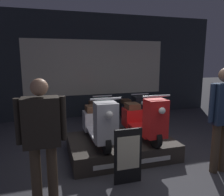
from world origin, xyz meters
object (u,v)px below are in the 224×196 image
at_px(scooter_backrow_1, 133,110).
at_px(person_left_browsing, 42,132).
at_px(person_right_browsing, 223,114).
at_px(price_sign_board, 128,156).
at_px(scooter_display_right, 143,119).
at_px(scooter_display_left, 99,123).
at_px(scooter_backrow_0, 98,112).

bearing_deg(scooter_backrow_1, person_left_browsing, -128.46).
xyz_separation_m(person_right_browsing, price_sign_board, (-1.54, 0.10, -0.55)).
distance_m(scooter_display_right, person_right_browsing, 1.39).
xyz_separation_m(scooter_display_left, scooter_display_right, (0.88, 0.00, 0.00)).
xyz_separation_m(scooter_display_left, price_sign_board, (0.22, -0.93, -0.25)).
bearing_deg(person_right_browsing, scooter_display_left, 149.77).
bearing_deg(price_sign_board, scooter_display_right, 54.54).
distance_m(scooter_backrow_1, price_sign_board, 3.24).
bearing_deg(price_sign_board, scooter_backrow_0, 85.35).
xyz_separation_m(scooter_backrow_0, scooter_backrow_1, (1.03, 0.00, 0.00)).
relative_size(scooter_backrow_1, person_right_browsing, 0.90).
bearing_deg(scooter_display_left, person_left_browsing, -132.93).
height_order(scooter_backrow_0, price_sign_board, scooter_backrow_0).
bearing_deg(scooter_backrow_1, scooter_display_left, -126.00).
bearing_deg(scooter_display_left, scooter_backrow_1, 54.00).
bearing_deg(scooter_display_right, person_left_browsing, -150.73).
bearing_deg(scooter_display_left, scooter_backrow_0, 77.38).
distance_m(scooter_backrow_0, price_sign_board, 2.99).
relative_size(scooter_display_right, scooter_backrow_0, 1.00).
bearing_deg(person_left_browsing, person_right_browsing, 0.00).
distance_m(scooter_display_left, scooter_backrow_0, 2.13).
distance_m(scooter_display_left, scooter_display_right, 0.88).
xyz_separation_m(scooter_backrow_0, price_sign_board, (-0.24, -2.98, 0.06)).
bearing_deg(person_left_browsing, scooter_display_left, 47.07).
relative_size(scooter_display_right, person_left_browsing, 0.95).
distance_m(scooter_display_right, scooter_backrow_1, 2.17).
bearing_deg(price_sign_board, scooter_display_left, 103.25).
bearing_deg(scooter_backrow_1, price_sign_board, -113.17).
bearing_deg(person_left_browsing, scooter_backrow_1, 51.54).
height_order(scooter_display_left, person_left_browsing, person_left_browsing).
relative_size(scooter_backrow_1, price_sign_board, 1.81).
distance_m(scooter_backrow_0, scooter_backrow_1, 1.03).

